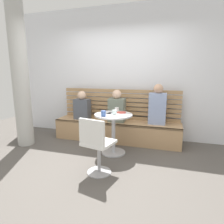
{
  "coord_description": "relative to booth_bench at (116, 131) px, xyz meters",
  "views": [
    {
      "loc": [
        1.08,
        -2.66,
        1.45
      ],
      "look_at": [
        0.07,
        0.66,
        0.75
      ],
      "focal_mm": 30.67,
      "sensor_mm": 36.0,
      "label": 1
    }
  ],
  "objects": [
    {
      "name": "ground",
      "position": [
        0.0,
        -1.2,
        -0.22
      ],
      "size": [
        8.0,
        8.0,
        0.0
      ],
      "primitive_type": "plane",
      "color": "#514C47"
    },
    {
      "name": "back_wall",
      "position": [
        0.0,
        0.44,
        1.23
      ],
      "size": [
        5.2,
        0.1,
        2.9
      ],
      "primitive_type": "cube",
      "color": "silver",
      "rests_on": "ground"
    },
    {
      "name": "concrete_pillar",
      "position": [
        -1.75,
        -0.75,
        1.18
      ],
      "size": [
        0.32,
        0.32,
        2.8
      ],
      "primitive_type": "cylinder",
      "color": "#B2B2AD",
      "rests_on": "ground"
    },
    {
      "name": "booth_bench",
      "position": [
        0.0,
        0.0,
        0.0
      ],
      "size": [
        2.7,
        0.52,
        0.44
      ],
      "color": "tan",
      "rests_on": "ground"
    },
    {
      "name": "booth_backrest",
      "position": [
        0.0,
        0.24,
        0.56
      ],
      "size": [
        2.65,
        0.04,
        0.67
      ],
      "color": "#A68157",
      "rests_on": "booth_bench"
    },
    {
      "name": "cafe_table",
      "position": [
        0.13,
        -0.66,
        0.3
      ],
      "size": [
        0.68,
        0.68,
        0.74
      ],
      "color": "#ADADB2",
      "rests_on": "ground"
    },
    {
      "name": "white_chair",
      "position": [
        0.12,
        -1.47,
        0.24
      ],
      "size": [
        0.48,
        0.48,
        0.85
      ],
      "color": "#ADADB2",
      "rests_on": "ground"
    },
    {
      "name": "person_adult",
      "position": [
        0.85,
        0.03,
        0.58
      ],
      "size": [
        0.34,
        0.22,
        0.81
      ],
      "color": "#8C9EC6",
      "rests_on": "booth_bench"
    },
    {
      "name": "person_child_left",
      "position": [
        0.02,
        -0.04,
        0.52
      ],
      "size": [
        0.34,
        0.22,
        0.68
      ],
      "color": "slate",
      "rests_on": "booth_bench"
    },
    {
      "name": "person_child_middle",
      "position": [
        -0.79,
        -0.02,
        0.5
      ],
      "size": [
        0.34,
        0.22,
        0.63
      ],
      "color": "#4C515B",
      "rests_on": "booth_bench"
    },
    {
      "name": "cup_mug_blue",
      "position": [
        0.02,
        -0.88,
        0.57
      ],
      "size": [
        0.08,
        0.08,
        0.09
      ],
      "primitive_type": "cylinder",
      "color": "#3D5B9E",
      "rests_on": "cafe_table"
    },
    {
      "name": "cup_glass_short",
      "position": [
        0.15,
        -0.68,
        0.56
      ],
      "size": [
        0.08,
        0.08,
        0.08
      ],
      "primitive_type": "cylinder",
      "color": "silver",
      "rests_on": "cafe_table"
    },
    {
      "name": "cup_ceramic_white",
      "position": [
        0.11,
        -0.38,
        0.55
      ],
      "size": [
        0.08,
        0.08,
        0.07
      ],
      "primitive_type": "cylinder",
      "color": "white",
      "rests_on": "cafe_table"
    },
    {
      "name": "plate_small",
      "position": [
        0.24,
        -0.5,
        0.52
      ],
      "size": [
        0.17,
        0.17,
        0.01
      ],
      "primitive_type": "cylinder",
      "color": "#DB4C42",
      "rests_on": "cafe_table"
    },
    {
      "name": "phone_on_table",
      "position": [
        0.05,
        -0.63,
        0.52
      ],
      "size": [
        0.09,
        0.15,
        0.01
      ],
      "primitive_type": "cube",
      "rotation": [
        0.0,
        0.0,
        2.99
      ],
      "color": "black",
      "rests_on": "cafe_table"
    }
  ]
}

